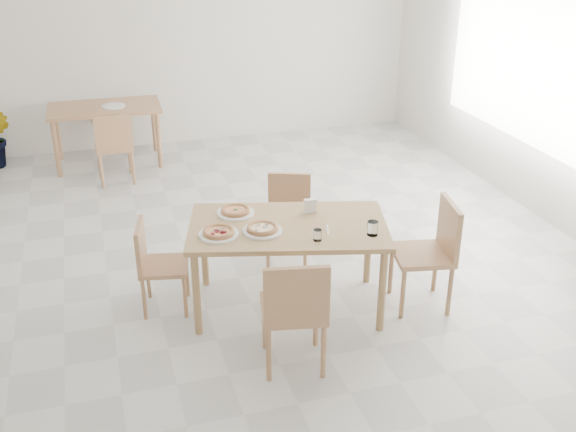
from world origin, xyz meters
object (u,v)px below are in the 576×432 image
object	(u,v)px
chair_north	(289,211)
second_table	(105,113)
chair_west	(155,260)
pizza_mushroom	(262,228)
pizza_margherita	(235,210)
chair_east	(433,247)
chair_south	(295,307)
plate_margherita	(235,213)
plate_empty	(113,106)
chair_back_n	(104,111)
napkin_holder	(310,207)
chair_back_s	(114,144)
plate_pepperoni	(219,235)
main_table	(288,234)
tumbler_a	(373,228)
pizza_pepperoni	(219,232)
tumbler_b	(317,235)
plate_mushroom	(262,231)

from	to	relation	value
chair_north	second_table	bearing A→B (deg)	136.64
chair_west	pizza_mushroom	xyz separation A→B (m)	(0.81, -0.35, 0.34)
chair_west	pizza_margherita	world-z (taller)	pizza_margherita
chair_east	pizza_mushroom	xyz separation A→B (m)	(-1.36, 0.23, 0.25)
chair_south	plate_margherita	xyz separation A→B (m)	(-0.15, 1.14, 0.24)
chair_north	plate_empty	distance (m)	3.31
chair_north	chair_back_n	bearing A→B (deg)	132.22
pizza_margherita	plate_empty	bearing A→B (deg)	101.93
plate_margherita	chair_east	bearing A→B (deg)	-22.52
napkin_holder	chair_back_n	bearing A→B (deg)	111.57
napkin_holder	chair_back_s	xyz separation A→B (m)	(-1.39, 3.03, -0.32)
plate_pepperoni	plate_margherita	bearing A→B (deg)	58.84
plate_margherita	plate_empty	xyz separation A→B (m)	(-0.74, 3.53, 0.00)
main_table	chair_back_n	bearing A→B (deg)	119.44
main_table	plate_pepperoni	xyz separation A→B (m)	(-0.56, -0.03, 0.09)
plate_margherita	plate_empty	bearing A→B (deg)	101.93
main_table	chair_north	world-z (taller)	chair_north
tumbler_a	chair_back_s	size ratio (longest dim) A/B	0.13
main_table	chair_back_s	xyz separation A→B (m)	(-1.16, 3.18, -0.18)
main_table	second_table	size ratio (longest dim) A/B	1.25
chair_back_n	chair_south	bearing A→B (deg)	-95.61
plate_margherita	chair_back_s	xyz separation A→B (m)	(-0.81, 2.86, -0.27)
chair_north	plate_pepperoni	world-z (taller)	chair_north
pizza_pepperoni	plate_empty	world-z (taller)	pizza_pepperoni
chair_north	tumbler_b	distance (m)	1.21
plate_mushroom	chair_back_s	xyz separation A→B (m)	(-0.93, 3.24, -0.27)
napkin_holder	chair_back_n	distance (m)	4.69
chair_west	chair_east	xyz separation A→B (m)	(2.17, -0.58, 0.08)
chair_north	pizza_pepperoni	bearing A→B (deg)	-112.33
pizza_margherita	pizza_mushroom	world-z (taller)	same
chair_west	plate_margherita	xyz separation A→B (m)	(0.68, 0.03, 0.31)
chair_back_n	plate_empty	distance (m)	0.81
chair_east	pizza_pepperoni	size ratio (longest dim) A/B	3.52
main_table	second_table	xyz separation A→B (m)	(-1.21, 3.91, -0.01)
chair_north	tumbler_b	bearing A→B (deg)	-75.11
tumbler_a	napkin_holder	bearing A→B (deg)	122.84
main_table	chair_back_n	size ratio (longest dim) A/B	2.04
pizza_mushroom	plate_empty	xyz separation A→B (m)	(-0.87, 3.91, -0.02)
plate_margherita	pizza_margherita	world-z (taller)	pizza_margherita
pizza_mushroom	second_table	xyz separation A→B (m)	(-0.98, 3.97, -0.12)
chair_back_s	main_table	bearing A→B (deg)	108.41
main_table	pizza_margherita	xyz separation A→B (m)	(-0.35, 0.32, 0.11)
chair_east	tumbler_a	world-z (taller)	chair_east
second_table	pizza_margherita	bearing A→B (deg)	-75.37
tumbler_b	napkin_holder	bearing A→B (deg)	77.96
plate_pepperoni	tumbler_b	bearing A→B (deg)	-22.73
chair_west	plate_margherita	bearing A→B (deg)	-75.46
plate_margherita	main_table	bearing A→B (deg)	-42.10
plate_pepperoni	plate_empty	xyz separation A→B (m)	(-0.54, 3.87, 0.00)
chair_west	chair_back_s	xyz separation A→B (m)	(-0.13, 2.89, 0.05)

